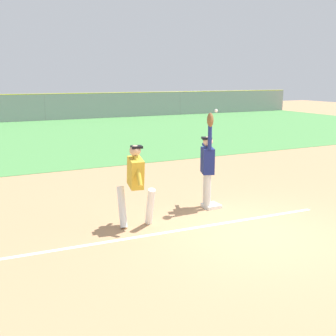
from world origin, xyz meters
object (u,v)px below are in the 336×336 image
Objects in this scene: fielder at (208,162)px; runner at (136,180)px; first_base at (211,206)px; parked_car_red at (107,106)px; parked_car_silver at (36,108)px; parked_car_black at (172,105)px; baseball at (216,111)px.

runner is at bearing 32.48° from fielder.
runner is at bearing -169.33° from first_base.
runner is 27.37m from parked_car_red.
first_base is 1.09m from fielder.
fielder is at bearing -102.37° from parked_car_red.
runner is 0.38× the size of parked_car_silver.
parked_car_black is at bearing 69.72° from runner.
first_base is 0.22× the size of runner.
parked_car_silver is at bearing 90.56° from first_base.
runner is 26.36m from parked_car_silver.
parked_car_silver is at bearing 93.56° from runner.
parked_car_black is (11.55, 25.46, 0.63)m from first_base.
fielder is 1.22m from baseball.
runner reaches higher than parked_car_silver.
runner is 29.23m from parked_car_black.
runner is 0.39× the size of parked_car_red.
parked_car_black is (11.58, 25.61, -1.65)m from baseball.
parked_car_black is at bearing -94.06° from fielder.
fielder reaches higher than parked_car_silver.
parked_car_silver is at bearing 176.38° from parked_car_black.
baseball reaches higher than fielder.
parked_car_silver is (1.83, 26.29, -0.32)m from runner.
parked_car_red is 0.99× the size of parked_car_black.
runner is (-1.96, -0.41, -0.12)m from fielder.
first_base is 2.32m from runner.
runner reaches higher than parked_car_black.
fielder is at bearing 169.48° from first_base.
baseball is at bearing 136.79° from fielder.
parked_car_black is at bearing 65.59° from first_base.
parked_car_silver is 1.01× the size of parked_car_black.
parked_car_red is at bearing 77.87° from baseball.
first_base is 0.09× the size of parked_car_red.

